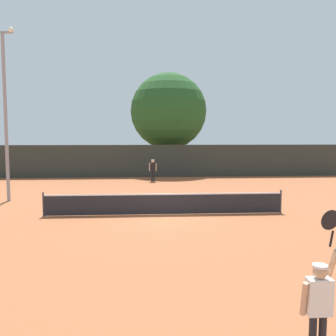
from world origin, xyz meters
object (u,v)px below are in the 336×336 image
object	(u,v)px
tennis_ball	(157,201)
large_tree	(169,111)
parked_car_near	(69,163)
parked_car_far	(221,162)
player_receiving	(153,168)
player_serving	(319,298)
light_pole	(5,105)
parked_car_mid	(175,163)

from	to	relation	value
tennis_ball	large_tree	size ratio (longest dim) A/B	0.01
tennis_ball	parked_car_near	world-z (taller)	parked_car_near
parked_car_near	parked_car_far	bearing A→B (deg)	9.77
parked_car_near	tennis_ball	bearing A→B (deg)	-57.99
tennis_ball	player_receiving	bearing A→B (deg)	89.93
player_serving	light_pole	world-z (taller)	light_pole
player_receiving	large_tree	world-z (taller)	large_tree
player_serving	parked_car_mid	xyz separation A→B (m)	(0.47, 31.77, -0.28)
player_serving	player_receiving	size ratio (longest dim) A/B	1.45
light_pole	parked_car_near	world-z (taller)	light_pole
parked_car_near	parked_car_far	xyz separation A→B (m)	(15.34, 0.71, 0.00)
large_tree	parked_car_mid	world-z (taller)	large_tree
player_serving	light_pole	bearing A→B (deg)	123.76
player_serving	large_tree	world-z (taller)	large_tree
player_receiving	parked_car_far	bearing A→B (deg)	-127.80
tennis_ball	light_pole	world-z (taller)	light_pole
parked_car_near	parked_car_mid	distance (m)	10.54
large_tree	parked_car_mid	distance (m)	5.48
light_pole	large_tree	bearing A→B (deg)	56.27
light_pole	parked_car_near	distance (m)	17.08
player_receiving	light_pole	distance (m)	11.97
player_serving	tennis_ball	distance (m)	14.42
light_pole	parked_car_mid	bearing A→B (deg)	57.73
large_tree	parked_car_mid	size ratio (longest dim) A/B	2.18
large_tree	parked_car_far	world-z (taller)	large_tree
tennis_ball	parked_car_near	xyz separation A→B (m)	(-8.04, 17.33, 0.74)
parked_car_mid	player_serving	bearing A→B (deg)	-87.95
tennis_ball	light_pole	xyz separation A→B (m)	(-8.05, 0.83, 5.15)
tennis_ball	light_pole	distance (m)	9.59
player_receiving	parked_car_near	size ratio (longest dim) A/B	0.38
parked_car_near	parked_car_mid	xyz separation A→B (m)	(10.54, 0.20, 0.00)
tennis_ball	parked_car_far	bearing A→B (deg)	67.98
parked_car_near	player_serving	bearing A→B (deg)	-65.19
light_pole	large_tree	world-z (taller)	large_tree
parked_car_near	parked_car_far	distance (m)	15.36
parked_car_mid	parked_car_far	world-z (taller)	same
player_receiving	parked_car_near	bearing A→B (deg)	-47.15
player_serving	parked_car_mid	distance (m)	31.77
player_receiving	light_pole	bearing A→B (deg)	44.12
tennis_ball	parked_car_mid	xyz separation A→B (m)	(2.49, 17.53, 0.74)
player_serving	player_receiving	world-z (taller)	player_serving
light_pole	parked_car_near	size ratio (longest dim) A/B	2.09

